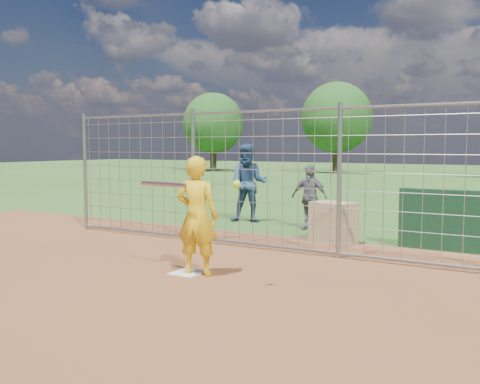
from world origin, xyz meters
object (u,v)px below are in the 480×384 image
Objects in this scene: batter at (197,216)px; bystander_a at (249,183)px; bystander_b at (309,197)px; equipment_bin at (333,223)px.

batter is 0.90× the size of bystander_a.
bystander_a is (-2.12, 5.09, 0.10)m from batter.
equipment_bin is at bearing -49.18° from bystander_b.
batter reaches higher than bystander_b.
batter is 3.54m from equipment_bin.
batter is at bearing -88.39° from bystander_a.
bystander_a is at bearing 167.44° from equipment_bin.
bystander_b is at bearing -97.36° from batter.
equipment_bin is (2.87, -1.66, -0.57)m from bystander_a.
bystander_b is at bearing -30.77° from bystander_a.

